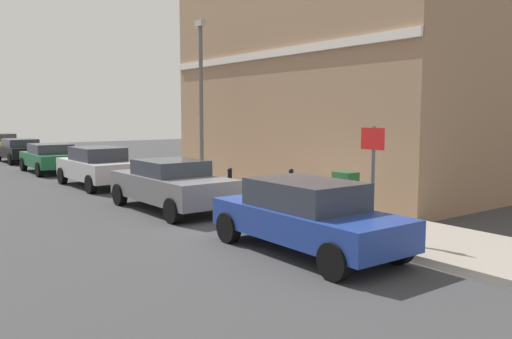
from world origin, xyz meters
The scene contains 14 objects.
ground centered at (0.00, 0.00, 0.00)m, with size 80.00×80.00×0.00m, color #38383A.
sidewalk centered at (1.82, 6.00, 0.07)m, with size 2.77×30.00×0.15m, color gray.
corner_building centered at (6.40, 3.96, 3.70)m, with size 6.51×11.93×7.40m.
car_blue centered at (-0.65, -2.25, 0.74)m, with size 1.81×4.22×1.42m.
car_grey centered at (-0.69, 3.34, 0.74)m, with size 2.00×4.38×1.41m.
car_silver centered at (-0.74, 9.17, 0.77)m, with size 1.91×4.14×1.48m.
car_green centered at (-0.85, 15.03, 0.71)m, with size 1.93×4.07×1.33m.
car_black centered at (-0.82, 21.28, 0.70)m, with size 1.94×4.16×1.31m.
car_yellow centered at (-0.66, 27.50, 0.74)m, with size 1.94×4.02×1.41m.
utility_cabinet centered at (1.82, -0.92, 0.68)m, with size 0.46×0.61×1.15m.
bollard_near_cabinet centered at (1.92, 1.23, 0.70)m, with size 0.14×0.14×1.04m.
bollard_far_kerb centered at (0.68, 2.43, 0.70)m, with size 0.14×0.14×1.04m.
street_sign centered at (0.74, -2.69, 1.66)m, with size 0.08×0.60×2.30m.
lamppost centered at (1.91, 6.07, 3.30)m, with size 0.20×0.44×5.72m.
Camera 1 is at (-7.31, -9.62, 2.70)m, focal length 36.30 mm.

